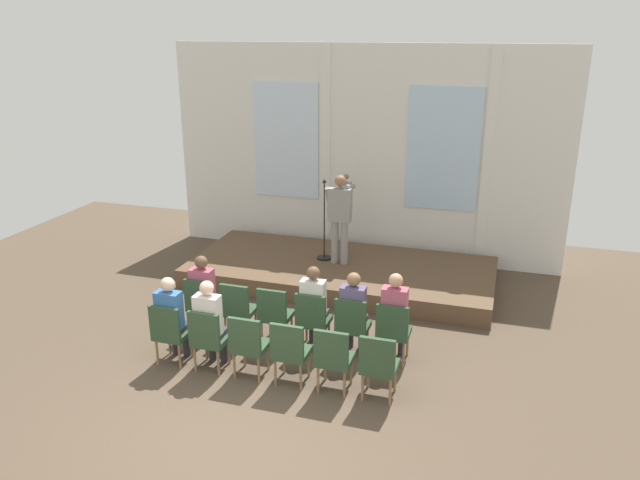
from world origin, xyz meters
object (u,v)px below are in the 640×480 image
audience_r0_c3 (314,303)px  audience_r0_c4 (354,309)px  chair_r0_c0 (202,302)px  chair_r0_c1 (238,307)px  audience_r1_c0 (172,315)px  chair_r1_c3 (290,349)px  chair_r1_c4 (333,356)px  chair_r1_c0 (170,330)px  audience_r0_c0 (204,289)px  chair_r0_c4 (352,323)px  chair_r1_c5 (379,363)px  chair_r0_c5 (393,329)px  chair_r0_c2 (275,312)px  chair_r1_c1 (208,336)px  chair_r0_c3 (313,317)px  audience_r1_c1 (210,320)px  audience_r0_c5 (395,312)px  chair_r1_c2 (248,343)px  speaker (340,213)px  mic_stand (324,242)px

audience_r0_c3 → audience_r0_c4: audience_r0_c3 is taller
chair_r0_c0 → chair_r0_c1: same height
audience_r0_c3 → audience_r1_c0: (-1.80, -0.98, -0.00)m
chair_r1_c3 → chair_r1_c4: same height
chair_r1_c0 → audience_r0_c0: bearing=90.0°
audience_r1_c0 → chair_r0_c1: bearing=56.3°
audience_r0_c3 → chair_r0_c4: 0.64m
chair_r1_c5 → chair_r0_c5: bearing=90.0°
chair_r0_c1 → audience_r0_c3: (1.20, 0.08, 0.20)m
audience_r1_c0 → chair_r0_c5: bearing=16.7°
audience_r0_c0 → audience_r0_c4: 2.41m
chair_r0_c2 → chair_r1_c0: same height
chair_r0_c2 → chair_r1_c0: (-1.20, -0.98, 0.00)m
chair_r0_c1 → chair_r1_c1: (0.00, -0.98, 0.00)m
audience_r0_c0 → chair_r0_c3: 1.82m
audience_r0_c3 → chair_r0_c4: bearing=-7.7°
chair_r0_c0 → chair_r1_c0: bearing=-90.0°
chair_r0_c4 → audience_r1_c1: audience_r1_c1 is taller
chair_r0_c2 → audience_r0_c5: audience_r0_c5 is taller
chair_r1_c2 → chair_r1_c5: size_ratio=1.00×
audience_r0_c4 → chair_r1_c4: bearing=-90.0°
audience_r1_c1 → chair_r1_c5: 2.42m
speaker → chair_r1_c3: (0.35, -3.71, -0.81)m
speaker → chair_r0_c2: size_ratio=1.80×
chair_r1_c5 → chair_r0_c1: bearing=157.8°
audience_r0_c0 → audience_r0_c4: bearing=-0.0°
audience_r0_c0 → chair_r0_c2: (1.20, -0.08, -0.18)m
audience_r1_c1 → chair_r1_c4: 1.82m
chair_r0_c4 → audience_r0_c5: size_ratio=0.69×
speaker → audience_r0_c0: speaker is taller
chair_r0_c3 → chair_r1_c5: (1.20, -0.98, 0.00)m
chair_r1_c5 → audience_r0_c4: bearing=119.4°
chair_r0_c0 → audience_r1_c1: audience_r1_c1 is taller
audience_r0_c4 → chair_r1_c3: size_ratio=1.38×
chair_r0_c4 → chair_r0_c5: bearing=0.0°
chair_r0_c5 → chair_r1_c3: (-1.20, -0.98, 0.00)m
audience_r0_c3 → chair_r0_c5: (1.20, -0.08, -0.20)m
audience_r1_c1 → chair_r1_c5: audience_r1_c1 is taller
mic_stand → audience_r1_c1: size_ratio=1.16×
chair_r0_c5 → audience_r1_c0: audience_r1_c0 is taller
chair_r0_c1 → audience_r1_c1: (0.00, -0.90, 0.21)m
audience_r0_c5 → audience_r1_c1: (-2.41, -0.98, -0.01)m
speaker → audience_r0_c5: size_ratio=1.25×
audience_r0_c5 → audience_r1_c1: bearing=-157.8°
speaker → mic_stand: 0.74m
audience_r0_c4 → chair_r1_c1: bearing=-149.4°
mic_stand → chair_r0_c5: bearing=-56.4°
audience_r0_c5 → chair_r1_c2: bearing=-149.5°
chair_r0_c3 → audience_r0_c4: size_ratio=0.72×
audience_r1_c0 → chair_r1_c4: 2.42m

